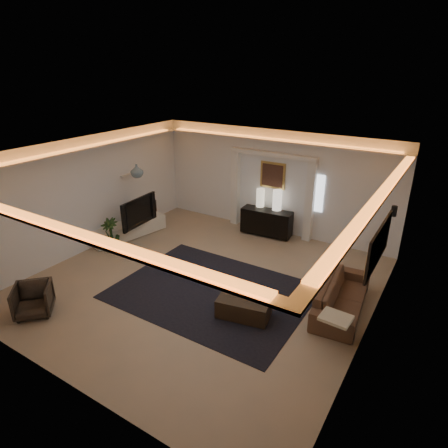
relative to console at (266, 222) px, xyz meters
The scene contains 33 objects.
floor 3.11m from the console, 91.09° to the right, with size 7.00×7.00×0.00m, color tan.
ceiling 3.97m from the console, 91.09° to the right, with size 7.00×7.00×0.00m, color white.
wall_back 1.13m from the console, 97.93° to the left, with size 7.00×7.00×0.00m, color white.
wall_front 6.66m from the console, 90.51° to the right, with size 7.00×7.00×0.00m, color white.
wall_left 4.82m from the console, 139.13° to the right, with size 7.00×7.00×0.00m, color white.
wall_right 4.74m from the console, 41.82° to the right, with size 7.00×7.00×0.00m, color white.
cove_soffit 3.80m from the console, 91.09° to the right, with size 7.00×7.00×0.04m, color silver.
daylight_slit 1.65m from the console, 17.23° to the left, with size 0.25×0.03×1.00m, color white.
area_rug 3.32m from the console, 84.06° to the right, with size 4.00×3.00×0.01m, color black.
pilaster_left 1.43m from the console, 165.15° to the left, with size 0.22×0.20×2.20m, color silver.
pilaster_right 1.34m from the console, 16.37° to the left, with size 0.22×0.20×2.20m, color silver.
alcove_header 1.88m from the console, 100.36° to the left, with size 2.52×0.20×0.12m, color silver.
painting_frame 1.31m from the console, 98.54° to the left, with size 0.74×0.04×0.74m, color tan.
painting_canvas 1.30m from the console, 99.11° to the left, with size 0.62×0.02×0.62m, color #4C2D1E.
art_panel_frame 4.59m from the console, 39.17° to the right, with size 0.04×1.64×0.74m, color black.
art_panel_gold 4.57m from the console, 39.38° to the right, with size 0.02×1.50×0.62m, color tan.
wall_sconce 3.67m from the console, 14.83° to the right, with size 0.12×0.12×0.22m, color black.
wall_niche 4.08m from the console, 154.36° to the right, with size 0.10×0.55×0.04m, color silver.
console is the anchor object (origin of this frame).
lamp_left 0.77m from the console, 150.67° to the left, with size 0.23×0.23×0.52m, color beige.
lamp_right 0.74m from the console, 38.48° to the left, with size 0.25×0.25×0.57m, color white.
media_ledge 3.86m from the console, 146.22° to the right, with size 0.54×2.17×0.41m, color beige.
tv 3.64m from the console, 144.47° to the right, with size 0.18×1.35×0.78m, color black.
figurine 3.38m from the console, 161.64° to the right, with size 0.12×0.12×0.34m, color black.
ginger_jar 3.83m from the console, 149.56° to the right, with size 0.34×0.34×0.36m, color slate.
plant 4.25m from the console, 136.43° to the right, with size 0.46×0.46×0.83m, color #1F3916.
sofa 3.75m from the console, 40.57° to the right, with size 0.81×2.06×0.60m, color #34281A.
throw_blanket 4.68m from the console, 49.39° to the right, with size 0.51×0.41×0.06m, color beige.
throw_pillow 3.44m from the console, 26.06° to the right, with size 0.11×0.37×0.37m, color tan.
coffee_table 3.92m from the console, 70.02° to the right, with size 0.99×0.54×0.37m, color black.
bowl 3.62m from the console, 70.08° to the right, with size 0.26×0.26×0.06m, color black.
magazine 3.87m from the console, 61.72° to the right, with size 0.23×0.17×0.03m, color #FFF4CC.
armchair 6.14m from the console, 110.62° to the right, with size 0.66×0.68×0.62m, color black.
Camera 1 is at (4.36, -6.05, 4.54)m, focal length 30.97 mm.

